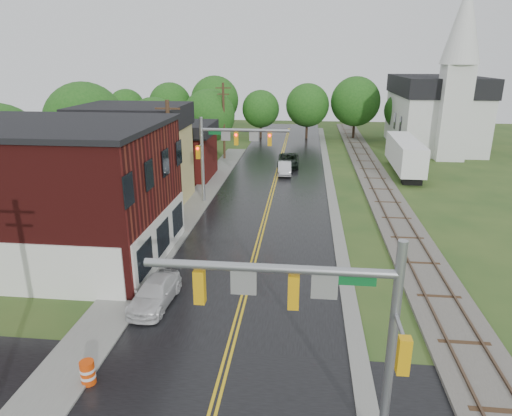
% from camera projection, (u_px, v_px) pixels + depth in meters
% --- Properties ---
extents(main_road, '(10.00, 90.00, 0.02)m').
position_uv_depth(main_road, '(272.00, 194.00, 41.42)').
color(main_road, black).
rests_on(main_road, ground).
extents(curb_right, '(0.80, 70.00, 0.12)m').
position_uv_depth(curb_right, '(329.00, 181.00, 45.58)').
color(curb_right, gray).
rests_on(curb_right, ground).
extents(sidewalk_left, '(2.40, 50.00, 0.12)m').
position_uv_depth(sidewalk_left, '(192.00, 209.00, 37.35)').
color(sidewalk_left, gray).
rests_on(sidewalk_left, ground).
extents(brick_building, '(14.30, 10.30, 8.30)m').
position_uv_depth(brick_building, '(45.00, 192.00, 27.26)').
color(brick_building, '#4A110F').
rests_on(brick_building, ground).
extents(yellow_house, '(8.00, 7.00, 6.40)m').
position_uv_depth(yellow_house, '(136.00, 166.00, 37.78)').
color(yellow_house, tan).
rests_on(yellow_house, ground).
extents(darkred_building, '(7.00, 6.00, 4.40)m').
position_uv_depth(darkred_building, '(178.00, 156.00, 46.48)').
color(darkred_building, '#3F0F0C').
rests_on(darkred_building, ground).
extents(church, '(10.40, 18.40, 20.00)m').
position_uv_depth(church, '(438.00, 105.00, 59.89)').
color(church, silver).
rests_on(church, ground).
extents(railroad, '(3.20, 80.00, 0.30)m').
position_uv_depth(railroad, '(376.00, 182.00, 45.07)').
color(railroad, '#59544C').
rests_on(railroad, ground).
extents(traffic_signal_near, '(7.34, 0.30, 7.20)m').
position_uv_depth(traffic_signal_near, '(319.00, 309.00, 13.09)').
color(traffic_signal_near, gray).
rests_on(traffic_signal_near, ground).
extents(traffic_signal_far, '(7.34, 0.43, 7.20)m').
position_uv_depth(traffic_signal_far, '(227.00, 145.00, 37.38)').
color(traffic_signal_far, gray).
rests_on(traffic_signal_far, ground).
extents(utility_pole_b, '(1.80, 0.28, 9.00)m').
position_uv_depth(utility_pole_b, '(171.00, 160.00, 33.09)').
color(utility_pole_b, '#382616').
rests_on(utility_pole_b, ground).
extents(utility_pole_c, '(1.80, 0.28, 9.00)m').
position_uv_depth(utility_pole_c, '(224.00, 120.00, 53.84)').
color(utility_pole_c, '#382616').
rests_on(utility_pole_c, ground).
extents(tree_left_a, '(6.80, 6.80, 8.67)m').
position_uv_depth(tree_left_a, '(1.00, 151.00, 34.22)').
color(tree_left_a, black).
rests_on(tree_left_a, ground).
extents(tree_left_b, '(7.60, 7.60, 9.69)m').
position_uv_depth(tree_left_b, '(86.00, 125.00, 43.25)').
color(tree_left_b, black).
rests_on(tree_left_b, ground).
extents(tree_left_c, '(6.00, 6.00, 7.65)m').
position_uv_depth(tree_left_c, '(155.00, 126.00, 50.76)').
color(tree_left_c, black).
rests_on(tree_left_c, ground).
extents(tree_left_e, '(6.40, 6.40, 8.16)m').
position_uv_depth(tree_left_e, '(210.00, 117.00, 55.81)').
color(tree_left_e, black).
rests_on(tree_left_e, ground).
extents(suv_dark, '(2.43, 5.09, 1.40)m').
position_uv_depth(suv_dark, '(288.00, 160.00, 51.55)').
color(suv_dark, black).
rests_on(suv_dark, ground).
extents(sedan_silver, '(1.58, 4.00, 1.29)m').
position_uv_depth(sedan_silver, '(285.00, 168.00, 48.07)').
color(sedan_silver, silver).
rests_on(sedan_silver, ground).
extents(pickup_white, '(1.99, 4.38, 1.24)m').
position_uv_depth(pickup_white, '(155.00, 293.00, 22.81)').
color(pickup_white, silver).
rests_on(pickup_white, ground).
extents(semi_trailer, '(2.73, 11.36, 3.63)m').
position_uv_depth(semi_trailer, '(405.00, 154.00, 47.87)').
color(semi_trailer, black).
rests_on(semi_trailer, ground).
extents(construction_barrel, '(0.72, 0.72, 0.98)m').
position_uv_depth(construction_barrel, '(88.00, 373.00, 17.27)').
color(construction_barrel, '#D73E09').
rests_on(construction_barrel, ground).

